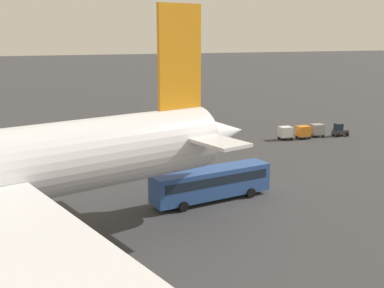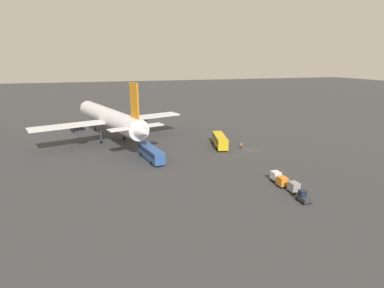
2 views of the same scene
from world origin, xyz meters
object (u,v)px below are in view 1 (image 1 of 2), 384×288
baggage_tug (340,130)px  cargo_cart_orange (303,131)px  shuttle_bus_near (114,141)px  cargo_cart_white (285,132)px  shuttle_bus_far (211,182)px  worker_person (133,140)px  cargo_cart_grey (317,130)px

baggage_tug → cargo_cart_orange: baggage_tug is taller
shuttle_bus_near → cargo_cart_white: shuttle_bus_near is taller
baggage_tug → cargo_cart_orange: 6.75m
cargo_cart_orange → cargo_cart_white: (2.96, -0.43, 0.00)m
shuttle_bus_far → cargo_cart_orange: bearing=-148.7°
worker_person → cargo_cart_white: size_ratio=0.84×
shuttle_bus_far → cargo_cart_grey: 35.30m
worker_person → shuttle_bus_far: bearing=94.9°
shuttle_bus_near → cargo_cart_grey: bearing=-164.9°
cargo_cart_orange → shuttle_bus_far: bearing=41.9°
worker_person → cargo_cart_grey: 29.75m
cargo_cart_grey → cargo_cart_white: 5.92m
shuttle_bus_far → cargo_cart_white: shuttle_bus_far is taller
baggage_tug → cargo_cart_grey: 3.86m
shuttle_bus_far → cargo_cart_white: bearing=-144.4°
shuttle_bus_far → baggage_tug: bearing=-155.7°
shuttle_bus_near → baggage_tug: 36.91m
shuttle_bus_far → worker_person: (2.22, -26.05, -1.09)m
shuttle_bus_far → cargo_cart_orange: shuttle_bus_far is taller
shuttle_bus_near → baggage_tug: shuttle_bus_near is taller
shuttle_bus_near → cargo_cart_white: (-27.19, -1.21, -0.82)m
shuttle_bus_far → baggage_tug: 37.88m
cargo_cart_grey → cargo_cart_orange: (2.96, 0.56, 0.00)m
worker_person → cargo_cart_grey: (-29.52, 3.68, 0.32)m
shuttle_bus_near → shuttle_bus_far: 21.82m
cargo_cart_orange → cargo_cart_white: 2.99m
baggage_tug → cargo_cart_orange: (6.74, -0.19, 0.25)m
shuttle_bus_far → cargo_cart_orange: (-24.35, -21.81, -0.77)m
baggage_tug → cargo_cart_grey: bearing=-11.0°
worker_person → cargo_cart_orange: cargo_cart_orange is taller
baggage_tug → cargo_cart_orange: size_ratio=1.17×
worker_person → cargo_cart_orange: bearing=170.9°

